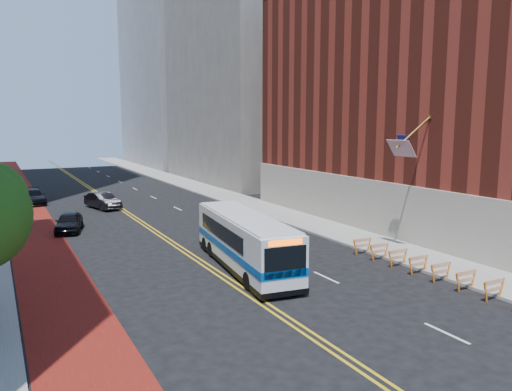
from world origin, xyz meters
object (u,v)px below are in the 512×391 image
object	(u,v)px
car_a	(69,222)
car_b	(103,201)
car_c	(33,197)
transit_bus	(244,240)

from	to	relation	value
car_a	car_b	bearing A→B (deg)	79.80
car_b	car_c	distance (m)	8.37
transit_bus	car_c	bearing A→B (deg)	113.53
transit_bus	car_a	world-z (taller)	transit_bus
transit_bus	car_c	world-z (taller)	transit_bus
car_c	car_b	bearing A→B (deg)	-50.94
car_b	car_c	world-z (taller)	car_b
car_a	car_c	bearing A→B (deg)	110.28
car_a	car_c	world-z (taller)	car_a
car_a	car_b	size ratio (longest dim) A/B	0.92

